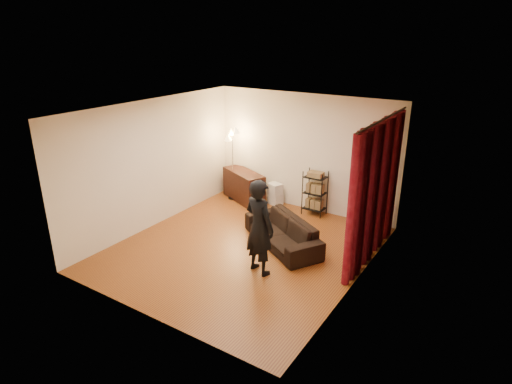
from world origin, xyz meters
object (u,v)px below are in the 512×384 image
Objects in this scene: sofa at (282,232)px; storage_boxes at (275,194)px; media_cabinet at (244,186)px; floor_lamp at (233,165)px; person at (259,227)px; wire_shelf at (315,193)px.

sofa is 3.58× the size of storage_boxes.
media_cabinet is 0.72× the size of floor_lamp.
media_cabinet reaches higher than sofa.
person is 3.56m from floor_lamp.
person is at bearing -70.54° from wire_shelf.
sofa is 2.13m from storage_boxes.
person is at bearing -26.24° from media_cabinet.
person reaches higher than sofa.
sofa is at bearing -55.77° from storage_boxes.
wire_shelf is (1.85, 0.15, 0.15)m from media_cabinet.
media_cabinet is 0.81m from storage_boxes.
wire_shelf reaches higher than media_cabinet.
media_cabinet reaches higher than storage_boxes.
storage_boxes is at bearing -168.22° from wire_shelf.
floor_lamp is at bearing -167.21° from storage_boxes.
wire_shelf reaches higher than sofa.
media_cabinet is 1.87m from wire_shelf.
wire_shelf is at bearing 29.69° from media_cabinet.
floor_lamp is (-2.27, 1.52, 0.61)m from sofa.
person is 3.21m from storage_boxes.
sofa is 1.75m from wire_shelf.
person is 0.96× the size of floor_lamp.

